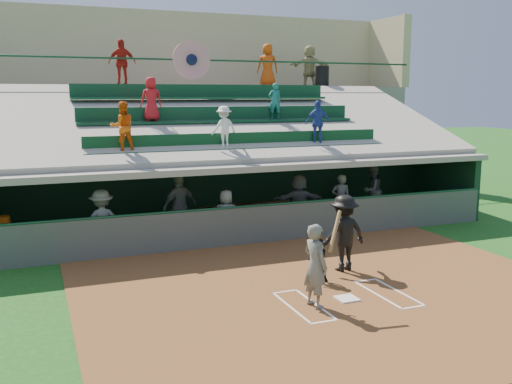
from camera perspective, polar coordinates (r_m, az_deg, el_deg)
name	(u,v)px	position (r m, az deg, el deg)	size (l,w,h in m)	color
ground	(347,300)	(12.38, 9.07, -10.62)	(100.00, 100.00, 0.00)	#174B15
dirt_slab	(335,292)	(12.78, 7.92, -9.88)	(11.00, 9.00, 0.02)	brown
home_plate	(347,298)	(12.37, 9.08, -10.47)	(0.43, 0.43, 0.03)	white
batters_box_chalk	(347,299)	(12.38, 9.08, -10.52)	(2.65, 1.85, 0.01)	white
dugout_floor	(238,230)	(18.25, -1.80, -3.77)	(16.00, 3.50, 0.04)	gray
concourse_slab	(183,142)	(24.28, -7.27, 4.98)	(20.00, 3.00, 4.60)	gray
grandstand	(203,149)	(21.41, -5.28, 4.29)	(20.40, 10.40, 7.80)	#4E534E
batter_at_plate	(316,265)	(11.63, 5.98, -7.28)	(0.90, 0.77, 1.95)	#555752
catcher	(318,260)	(13.27, 6.19, -6.76)	(0.49, 0.38, 1.02)	black
home_umpire	(344,233)	(14.05, 8.78, -4.08)	(1.21, 0.69, 1.87)	black
dugout_bench	(218,214)	(19.32, -3.78, -2.20)	(16.76, 0.50, 0.50)	brown
white_table	(6,243)	(16.51, -23.74, -4.66)	(0.85, 0.63, 0.74)	white
water_cooler	(3,223)	(16.36, -23.96, -2.84)	(0.35, 0.35, 0.35)	#CC520C
dugout_player_a	(102,221)	(15.92, -15.14, -2.85)	(1.12, 0.64, 1.73)	#5E625C
dugout_player_b	(180,207)	(16.94, -7.62, -1.45)	(1.15, 0.48, 1.96)	#5B5E59
dugout_player_c	(226,216)	(16.50, -2.98, -2.42)	(0.75, 0.49, 1.54)	#5C5F5A
dugout_player_d	(299,201)	(18.35, 4.32, -0.90)	(1.60, 0.51, 1.72)	#5F615C
dugout_player_e	(341,200)	(18.85, 8.48, -0.76)	(0.61, 0.40, 1.68)	#5C5F5A
dugout_player_f	(372,190)	(20.46, 11.50, 0.16)	(0.88, 0.69, 1.81)	#565853
trash_bin	(322,76)	(25.29, 6.62, 11.41)	(0.59, 0.59, 0.89)	black
concourse_staff_a	(122,62)	(22.47, -13.24, 12.49)	(1.01, 0.42, 1.72)	#AA1C13
concourse_staff_b	(268,65)	(25.00, 1.17, 12.56)	(0.89, 0.58, 1.82)	#C5450B
concourse_staff_c	(309,66)	(25.95, 5.36, 12.42)	(1.69, 0.54, 1.83)	tan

